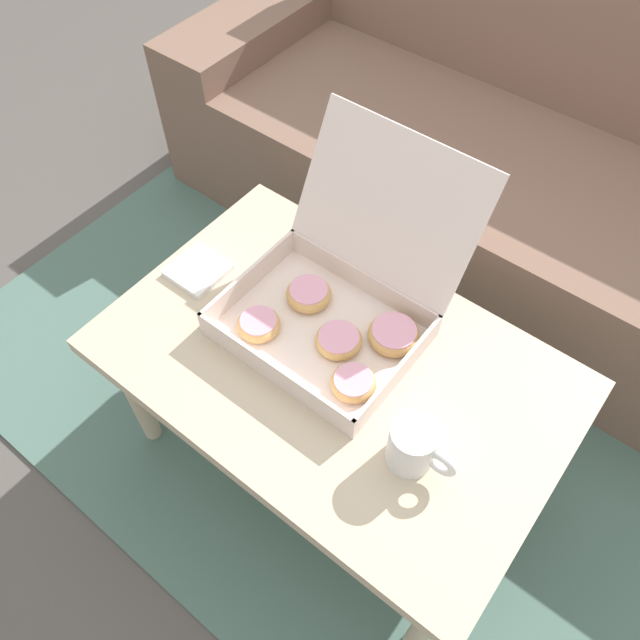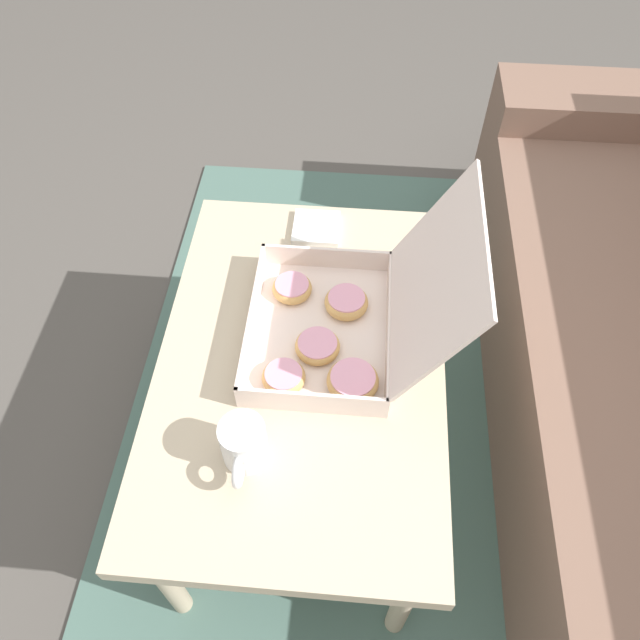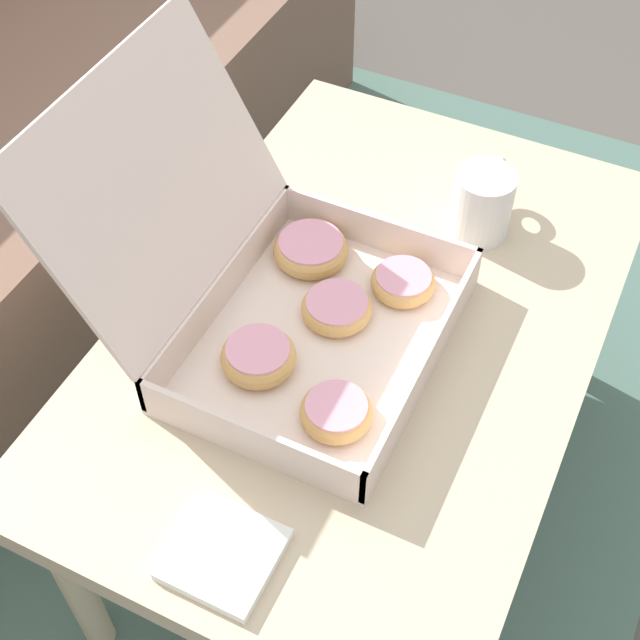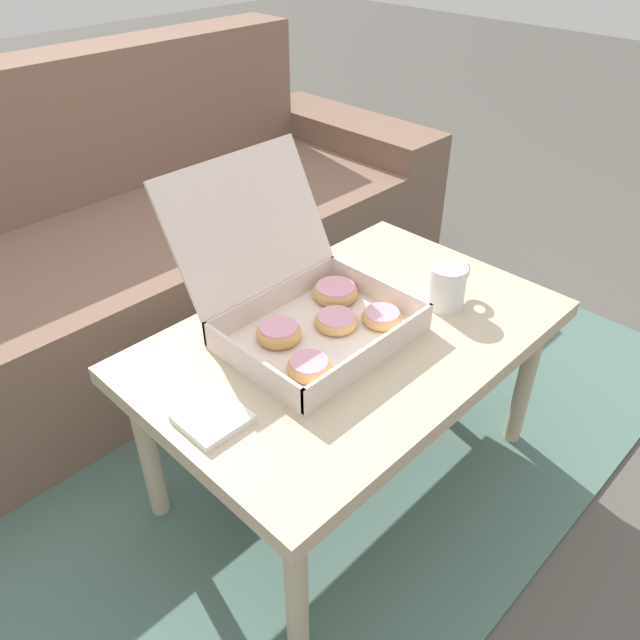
{
  "view_description": "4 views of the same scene",
  "coord_description": "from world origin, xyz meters",
  "px_view_note": "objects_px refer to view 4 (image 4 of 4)",
  "views": [
    {
      "loc": [
        0.4,
        -0.71,
        1.55
      ],
      "look_at": [
        -0.07,
        -0.12,
        0.52
      ],
      "focal_mm": 35.0,
      "sensor_mm": 36.0,
      "label": 1
    },
    {
      "loc": [
        0.74,
        -0.05,
        1.59
      ],
      "look_at": [
        -0.07,
        -0.12,
        0.52
      ],
      "focal_mm": 35.0,
      "sensor_mm": 36.0,
      "label": 2
    },
    {
      "loc": [
        -0.74,
        -0.44,
        1.4
      ],
      "look_at": [
        -0.07,
        -0.12,
        0.52
      ],
      "focal_mm": 50.0,
      "sensor_mm": 36.0,
      "label": 3
    },
    {
      "loc": [
        -0.85,
        -0.89,
        1.3
      ],
      "look_at": [
        -0.07,
        -0.12,
        0.52
      ],
      "focal_mm": 35.0,
      "sensor_mm": 36.0,
      "label": 4
    }
  ],
  "objects_px": {
    "couch": "(133,253)",
    "coffee_mug": "(448,285)",
    "pastry_box": "(308,304)",
    "coffee_table": "(351,350)"
  },
  "relations": [
    {
      "from": "couch",
      "to": "coffee_table",
      "type": "xyz_separation_m",
      "value": [
        0.0,
        -0.96,
        0.12
      ]
    },
    {
      "from": "couch",
      "to": "coffee_table",
      "type": "distance_m",
      "value": 0.97
    },
    {
      "from": "couch",
      "to": "pastry_box",
      "type": "distance_m",
      "value": 0.91
    },
    {
      "from": "pastry_box",
      "to": "coffee_mug",
      "type": "height_order",
      "value": "pastry_box"
    },
    {
      "from": "couch",
      "to": "pastry_box",
      "type": "xyz_separation_m",
      "value": [
        -0.05,
        -0.87,
        0.23
      ]
    },
    {
      "from": "couch",
      "to": "coffee_mug",
      "type": "xyz_separation_m",
      "value": [
        0.24,
        -1.04,
        0.23
      ]
    },
    {
      "from": "coffee_table",
      "to": "pastry_box",
      "type": "xyz_separation_m",
      "value": [
        -0.05,
        0.09,
        0.11
      ]
    },
    {
      "from": "pastry_box",
      "to": "coffee_mug",
      "type": "distance_m",
      "value": 0.34
    },
    {
      "from": "coffee_table",
      "to": "coffee_mug",
      "type": "bearing_deg",
      "value": -19.0
    },
    {
      "from": "couch",
      "to": "coffee_mug",
      "type": "bearing_deg",
      "value": -77.06
    }
  ]
}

